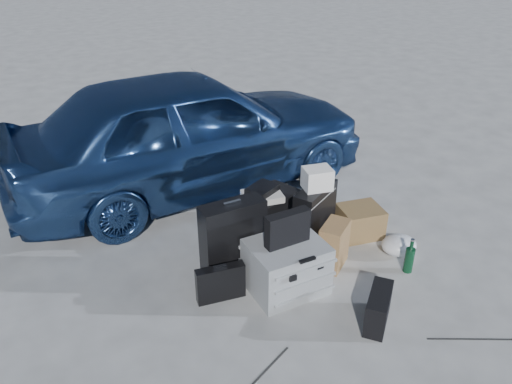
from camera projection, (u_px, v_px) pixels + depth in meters
ground at (334, 297)px, 4.10m from camera, size 60.00×60.00×0.00m
car at (190, 130)px, 5.51m from camera, size 4.11×1.89×1.37m
pelican_case at (286, 267)px, 4.10m from camera, size 0.66×0.56×0.44m
laptop_bag at (287, 228)px, 3.94m from camera, size 0.38×0.13×0.28m
briefcase at (221, 283)px, 4.01m from camera, size 0.41×0.19×0.31m
suitcase_left at (233, 240)px, 4.19m from camera, size 0.56×0.25×0.71m
suitcase_right at (314, 217)px, 4.61m from camera, size 0.55×0.37×0.62m
white_carton at (317, 179)px, 4.40m from camera, size 0.29×0.26×0.19m
duffel_bag at (261, 217)px, 4.82m from camera, size 0.86×0.53×0.40m
flat_box_white at (262, 196)px, 4.71m from camera, size 0.43×0.37×0.06m
flat_box_black at (262, 189)px, 4.70m from camera, size 0.34×0.29×0.06m
kraft_bag at (334, 245)px, 4.39m from camera, size 0.37×0.32×0.42m
cardboard_box at (360, 221)px, 4.85m from camera, size 0.48×0.45×0.30m
plastic_bag at (399, 245)px, 4.60m from camera, size 0.40×0.38×0.18m
messenger_bag at (378, 308)px, 3.77m from camera, size 0.42×0.35×0.28m
green_bottle at (410, 256)px, 4.32m from camera, size 0.11×0.11×0.32m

